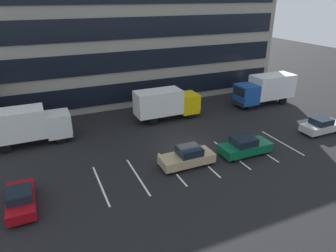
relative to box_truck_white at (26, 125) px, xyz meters
The scene contains 10 objects.
ground_plane 14.53m from the box_truck_white, 26.77° to the right, with size 120.00×120.00×0.00m, color black.
office_building 18.62m from the box_truck_white, 41.73° to the left, with size 38.18×11.72×18.00m.
lot_markings 15.87m from the box_truck_white, 35.32° to the right, with size 16.94×5.40×0.01m.
box_truck_white is the anchor object (origin of this frame).
box_truck_yellow 13.85m from the box_truck_white, ahead, with size 7.17×2.37×3.32m.
box_truck_blue 26.96m from the box_truck_white, ahead, with size 7.75×2.57×3.59m.
sedan_maroon 9.73m from the box_truck_white, 93.97° to the right, with size 1.67×3.99×1.43m.
sedan_silver 27.88m from the box_truck_white, 18.62° to the right, with size 4.24×1.78×1.52m.
sedan_tan 14.68m from the box_truck_white, 38.74° to the right, with size 4.34×1.82×1.55m.
sedan_forest 19.26m from the box_truck_white, 29.64° to the right, with size 4.48×1.87×1.60m.
Camera 1 is at (-11.46, -21.41, 12.57)m, focal length 32.62 mm.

